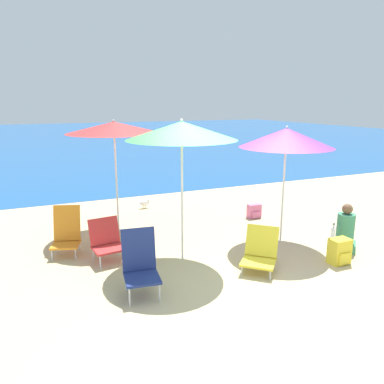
{
  "coord_description": "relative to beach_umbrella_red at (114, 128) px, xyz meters",
  "views": [
    {
      "loc": [
        -2.77,
        -4.59,
        2.63
      ],
      "look_at": [
        -0.07,
        1.62,
        1.0
      ],
      "focal_mm": 35.0,
      "sensor_mm": 36.0,
      "label": 1
    }
  ],
  "objects": [
    {
      "name": "water_bottle",
      "position": [
        3.82,
        -2.15,
        -2.02
      ],
      "size": [
        0.09,
        0.09,
        0.29
      ],
      "color": "silver",
      "rests_on": "ground"
    },
    {
      "name": "ground_plane",
      "position": [
        1.21,
        -2.9,
        -2.14
      ],
      "size": [
        60.0,
        60.0,
        0.0
      ],
      "primitive_type": "plane",
      "color": "#C6B284"
    },
    {
      "name": "seagull",
      "position": [
        0.98,
        1.4,
        -2.0
      ],
      "size": [
        0.27,
        0.11,
        0.23
      ],
      "color": "gold",
      "rests_on": "ground"
    },
    {
      "name": "backpack_pink",
      "position": [
        3.1,
        -0.4,
        -1.98
      ],
      "size": [
        0.31,
        0.2,
        0.32
      ],
      "color": "pink",
      "rests_on": "ground"
    },
    {
      "name": "beach_umbrella_green",
      "position": [
        0.68,
        -1.91,
        0.05
      ],
      "size": [
        1.8,
        1.8,
        2.38
      ],
      "color": "white",
      "rests_on": "ground"
    },
    {
      "name": "sea_water",
      "position": [
        1.21,
        22.65,
        -2.13
      ],
      "size": [
        60.0,
        40.0,
        0.01
      ],
      "color": "#1E5699",
      "rests_on": "ground"
    },
    {
      "name": "person_seated_near",
      "position": [
        3.52,
        -2.73,
        -1.78
      ],
      "size": [
        0.52,
        0.52,
        0.88
      ],
      "rotation": [
        0.0,
        0.0,
        0.74
      ],
      "color": "#3F8C66",
      "rests_on": "ground"
    },
    {
      "name": "backpack_yellow",
      "position": [
        3.01,
        -3.13,
        -1.93
      ],
      "size": [
        0.33,
        0.26,
        0.43
      ],
      "color": "yellow",
      "rests_on": "ground"
    },
    {
      "name": "beach_chair_navy",
      "position": [
        -0.3,
        -2.75,
        -1.69
      ],
      "size": [
        0.54,
        0.61,
        0.91
      ],
      "rotation": [
        0.0,
        0.0,
        -0.12
      ],
      "color": "silver",
      "rests_on": "ground"
    },
    {
      "name": "beach_chair_yellow",
      "position": [
        1.67,
        -2.78,
        -1.84
      ],
      "size": [
        0.79,
        0.8,
        0.68
      ],
      "rotation": [
        0.0,
        0.0,
        -0.75
      ],
      "color": "silver",
      "rests_on": "ground"
    },
    {
      "name": "beach_umbrella_red",
      "position": [
        0.0,
        0.0,
        0.0
      ],
      "size": [
        1.89,
        1.89,
        2.3
      ],
      "color": "white",
      "rests_on": "ground"
    },
    {
      "name": "beach_chair_red",
      "position": [
        -0.52,
        -1.44,
        -1.78
      ],
      "size": [
        0.57,
        0.59,
        0.71
      ],
      "rotation": [
        0.0,
        0.0,
        0.13
      ],
      "color": "silver",
      "rests_on": "ground"
    },
    {
      "name": "beach_chair_orange",
      "position": [
        -1.11,
        -0.87,
        -1.74
      ],
      "size": [
        0.59,
        0.63,
        0.85
      ],
      "rotation": [
        0.0,
        0.0,
        -0.31
      ],
      "color": "silver",
      "rests_on": "ground"
    },
    {
      "name": "beach_umbrella_purple",
      "position": [
        2.72,
        -1.91,
        -0.14
      ],
      "size": [
        1.73,
        1.73,
        2.22
      ],
      "color": "white",
      "rests_on": "ground"
    }
  ]
}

